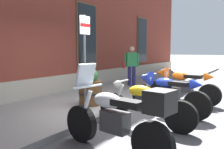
% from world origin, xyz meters
% --- Properties ---
extents(ground_plane, '(140.00, 140.00, 0.00)m').
position_xyz_m(ground_plane, '(0.00, 0.00, 0.00)').
color(ground_plane, '#424244').
extents(sidewalk, '(31.24, 2.95, 0.12)m').
position_xyz_m(sidewalk, '(0.00, 1.47, 0.06)').
color(sidewalk, slate).
rests_on(sidewalk, ground_plane).
extents(motorcycle_silver_touring, '(0.73, 2.04, 1.35)m').
position_xyz_m(motorcycle_silver_touring, '(-2.05, -1.20, 0.56)').
color(motorcycle_silver_touring, black).
rests_on(motorcycle_silver_touring, ground_plane).
extents(motorcycle_yellow_naked, '(0.62, 2.11, 0.92)m').
position_xyz_m(motorcycle_yellow_naked, '(-0.63, -0.97, 0.47)').
color(motorcycle_yellow_naked, black).
rests_on(motorcycle_yellow_naked, ground_plane).
extents(motorcycle_blue_sport, '(0.71, 2.11, 1.02)m').
position_xyz_m(motorcycle_blue_sport, '(0.61, -0.98, 0.56)').
color(motorcycle_blue_sport, black).
rests_on(motorcycle_blue_sport, ground_plane).
extents(motorcycle_orange_sport, '(0.62, 2.15, 1.05)m').
position_xyz_m(motorcycle_orange_sport, '(2.07, -0.92, 0.57)').
color(motorcycle_orange_sport, black).
rests_on(motorcycle_orange_sport, ground_plane).
extents(pedestrian_striped_shirt, '(0.50, 0.53, 1.58)m').
position_xyz_m(pedestrian_striped_shirt, '(3.58, 1.51, 1.00)').
color(pedestrian_striped_shirt, '#1E1E4C').
rests_on(pedestrian_striped_shirt, sidewalk).
extents(parking_sign, '(0.36, 0.07, 2.29)m').
position_xyz_m(parking_sign, '(-0.37, 0.74, 1.61)').
color(parking_sign, '#4C4C51').
rests_on(parking_sign, sidewalk).
extents(barrel_planter, '(0.63, 0.63, 0.97)m').
position_xyz_m(barrel_planter, '(-0.02, 0.85, 0.54)').
color(barrel_planter, brown).
rests_on(barrel_planter, sidewalk).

